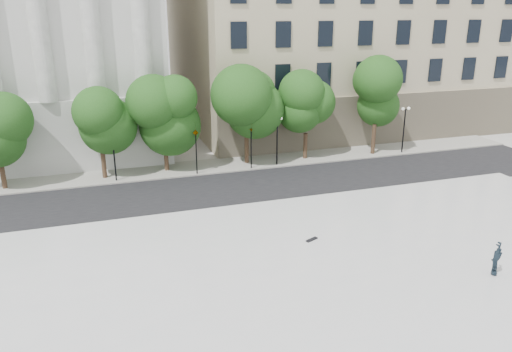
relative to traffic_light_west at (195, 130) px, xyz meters
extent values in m
plane|color=beige|center=(0.70, -22.30, -3.77)|extent=(160.00, 160.00, 0.00)
cube|color=silver|center=(0.70, -19.30, -3.54)|extent=(44.00, 22.00, 0.45)
cube|color=black|center=(0.70, -4.30, -3.76)|extent=(60.00, 8.00, 0.02)
cube|color=#9D9B91|center=(0.70, 1.70, -3.71)|extent=(60.00, 4.00, 0.12)
cube|color=#BCB08F|center=(20.70, 16.70, 6.73)|extent=(36.00, 26.00, 21.00)
cylinder|color=black|center=(0.00, 0.00, -2.02)|extent=(0.10, 0.10, 3.50)
imported|color=black|center=(0.00, 0.00, 0.12)|extent=(0.78, 1.96, 0.77)
cylinder|color=black|center=(4.61, 0.00, -2.02)|extent=(0.10, 0.10, 3.50)
imported|color=black|center=(4.61, 0.00, 0.11)|extent=(0.74, 1.93, 0.76)
imported|color=black|center=(10.39, -21.08, -3.08)|extent=(1.42, 1.80, 0.47)
cube|color=black|center=(3.51, -14.76, -3.28)|extent=(0.81, 0.51, 0.08)
cylinder|color=#382619|center=(-14.34, 1.08, -2.51)|extent=(0.36, 0.36, 2.51)
cylinder|color=#382619|center=(-7.15, 1.31, -2.56)|extent=(0.36, 0.36, 2.41)
sphere|color=#1E4B15|center=(-7.15, 1.31, 0.70)|extent=(4.26, 4.26, 4.26)
cylinder|color=#382619|center=(-2.19, 1.70, -2.46)|extent=(0.36, 0.36, 2.61)
sphere|color=#1E4B15|center=(-2.19, 1.70, 1.08)|extent=(4.39, 4.39, 4.39)
cylinder|color=#382619|center=(4.72, 1.65, -2.41)|extent=(0.36, 0.36, 2.72)
sphere|color=#1E4B15|center=(4.72, 1.65, 1.28)|extent=(4.43, 4.43, 4.43)
cylinder|color=#382619|center=(10.10, 1.37, -2.58)|extent=(0.36, 0.36, 2.38)
sphere|color=#1E4B15|center=(10.10, 1.37, 0.66)|extent=(3.49, 3.49, 3.49)
cylinder|color=#382619|center=(16.64, 0.80, -2.34)|extent=(0.36, 0.36, 2.86)
sphere|color=#1E4B15|center=(16.64, 0.80, 1.55)|extent=(4.06, 4.06, 4.06)
cylinder|color=black|center=(-6.33, 0.30, -1.74)|extent=(0.12, 0.12, 4.06)
cube|color=black|center=(-6.33, 0.30, 0.29)|extent=(0.60, 0.06, 0.06)
sphere|color=white|center=(-6.63, 0.30, 0.39)|extent=(0.28, 0.28, 0.28)
sphere|color=white|center=(-6.03, 0.30, 0.39)|extent=(0.28, 0.28, 0.28)
cylinder|color=black|center=(7.01, 0.30, -1.75)|extent=(0.12, 0.12, 4.04)
cube|color=black|center=(7.01, 0.30, 0.27)|extent=(0.60, 0.06, 0.06)
sphere|color=white|center=(6.71, 0.30, 0.37)|extent=(0.28, 0.28, 0.28)
sphere|color=white|center=(7.31, 0.30, 0.37)|extent=(0.28, 0.28, 0.28)
cylinder|color=black|center=(19.43, 0.30, -1.71)|extent=(0.12, 0.12, 4.13)
cube|color=black|center=(19.43, 0.30, 0.36)|extent=(0.60, 0.06, 0.06)
sphere|color=white|center=(19.13, 0.30, 0.46)|extent=(0.28, 0.28, 0.28)
sphere|color=white|center=(19.73, 0.30, 0.46)|extent=(0.28, 0.28, 0.28)
camera|label=1|loc=(-7.40, -37.99, 9.11)|focal=35.00mm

